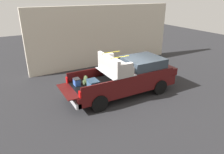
{
  "coord_description": "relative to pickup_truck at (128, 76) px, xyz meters",
  "views": [
    {
      "loc": [
        -5.17,
        -8.22,
        4.96
      ],
      "look_at": [
        -0.6,
        0.0,
        1.1
      ],
      "focal_mm": 33.05,
      "sensor_mm": 36.0,
      "label": 1
    }
  ],
  "objects": [
    {
      "name": "ground_plane",
      "position": [
        -0.35,
        0.0,
        -0.95
      ],
      "size": [
        40.0,
        40.0,
        0.0
      ],
      "primitive_type": "plane",
      "color": "#262628"
    },
    {
      "name": "pickup_truck",
      "position": [
        0.0,
        0.0,
        0.0
      ],
      "size": [
        6.05,
        2.06,
        2.23
      ],
      "color": "#470F0F",
      "rests_on": "ground_plane"
    },
    {
      "name": "building_facade",
      "position": [
        1.17,
        4.94,
        1.14
      ],
      "size": [
        10.82,
        0.36,
        4.19
      ],
      "primitive_type": "cube",
      "color": "beige",
      "rests_on": "ground_plane"
    }
  ]
}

